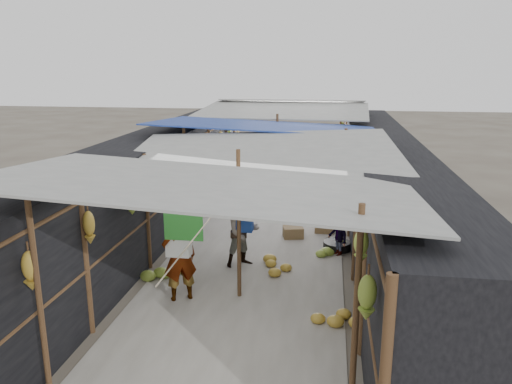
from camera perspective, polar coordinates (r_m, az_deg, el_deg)
The scene contains 13 objects.
aisle_slab at distance 12.09m, azimuth 1.07°, elevation -4.53°, with size 3.60×16.00×0.02m, color #9E998E.
stall_left at distance 12.40m, azimuth -11.38°, elevation 1.14°, with size 1.40×15.00×2.30m, color black.
stall_right at distance 11.75m, azimuth 14.27°, elevation 0.24°, with size 1.40×15.00×2.30m, color black.
crate_near at distance 11.67m, azimuth 4.26°, elevation -4.64°, with size 0.45×0.36×0.27m, color olive.
crate_mid at distance 12.12m, azimuth 7.79°, elevation -4.00°, with size 0.45×0.36×0.27m, color olive.
crate_back at distance 15.36m, azimuth -0.19°, elevation 0.14°, with size 0.47×0.38×0.30m, color olive.
black_basin at distance 11.10m, azimuth 9.22°, elevation -6.06°, with size 0.60×0.60×0.18m, color black.
vendor_elderly at distance 8.57m, azimuth -8.75°, elevation -7.36°, with size 0.57×0.38×1.57m, color white.
shopper_blue at distance 9.91m, azimuth -1.51°, elevation -4.60°, with size 0.69×0.54×1.42m, color #1E4696.
vendor_seated at distance 10.64m, azimuth 9.32°, elevation -4.78°, with size 0.61×0.35×0.95m, color #49423F.
market_canopy at distance 11.88m, azimuth 1.47°, elevation 7.01°, with size 5.62×15.20×2.77m.
hanging_bananas at distance 11.38m, azimuth 0.39°, elevation 3.02°, with size 3.96×13.55×0.68m.
floor_bananas at distance 10.45m, azimuth 2.52°, elevation -6.76°, with size 4.01×6.31×0.36m.
Camera 1 is at (1.46, -4.85, 3.94)m, focal length 35.00 mm.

